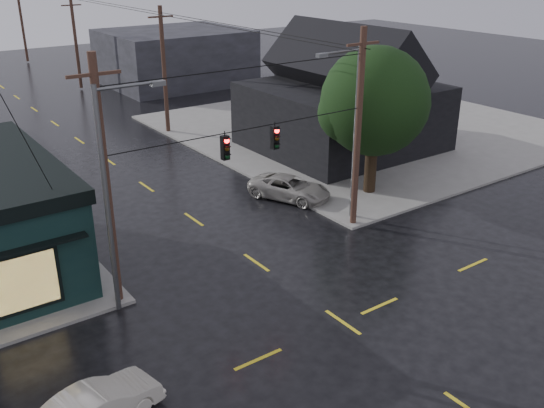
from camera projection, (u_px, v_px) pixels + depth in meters
ground_plane at (343, 322)px, 23.61m from camera, size 160.00×160.00×0.00m
sidewalk_ne at (363, 127)px, 49.30m from camera, size 28.00×28.00×0.15m
ne_building at (344, 87)px, 42.67m from camera, size 12.60×11.60×8.75m
corner_tree at (375, 102)px, 33.99m from camera, size 6.19×6.19×8.51m
utility_pole_nw at (120, 302)px, 25.00m from camera, size 2.00×0.32×10.15m
utility_pole_ne at (353, 225)px, 31.97m from camera, size 2.00×0.32×10.15m
utility_pole_far_a at (168, 133)px, 48.09m from camera, size 2.00×0.32×9.65m
utility_pole_far_b at (82, 89)px, 63.08m from camera, size 2.00×0.32×9.15m
utility_pole_far_c at (28, 62)px, 78.07m from camera, size 2.00×0.32×9.15m
span_signal_assembly at (250, 142)px, 26.33m from camera, size 13.00×0.48×1.23m
streetlight_nw at (119, 311)px, 24.31m from camera, size 5.40×0.30×9.15m
streetlight_ne at (351, 218)px, 32.76m from camera, size 5.40×0.30×9.15m
bg_building_east at (175, 57)px, 64.84m from camera, size 14.00×12.00×5.60m
sedan_cream at (97, 407)px, 18.26m from camera, size 4.29×2.23×1.35m
suv_silver at (290, 188)px, 35.11m from camera, size 4.02×5.28×1.33m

